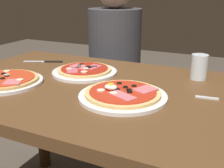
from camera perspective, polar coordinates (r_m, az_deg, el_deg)
The scene contains 8 objects.
dining_table at distance 1.10m, azimuth -3.27°, elevation -5.99°, with size 1.27×0.78×0.74m.
pizza_foreground at distance 0.93m, azimuth 2.22°, elevation -2.19°, with size 0.30×0.30×0.05m.
pizza_across_left at distance 1.15m, azimuth -21.08°, elevation 0.64°, with size 0.28×0.28×0.03m.
pizza_across_right at distance 1.20m, azimuth -5.70°, elevation 2.71°, with size 0.28×0.28×0.03m.
water_glass_near at distance 1.17m, azimuth 17.53°, elevation 3.06°, with size 0.07×0.07×0.10m.
fork at distance 0.98m, azimuth 20.70°, elevation -2.90°, with size 0.16×0.03×0.00m.
knife at distance 1.43m, azimuth -13.56°, elevation 4.53°, with size 0.19×0.10×0.01m.
diner_person at distance 1.75m, azimuth 0.55°, elevation 1.54°, with size 0.32×0.32×1.18m.
Camera 1 is at (0.48, -0.87, 1.09)m, focal length 44.21 mm.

